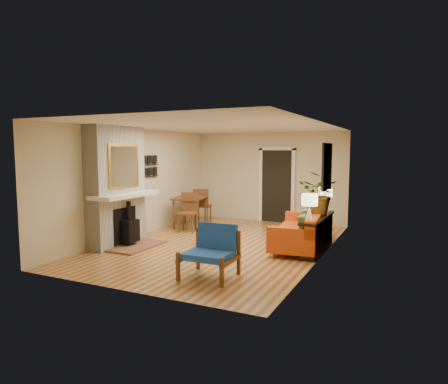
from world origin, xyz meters
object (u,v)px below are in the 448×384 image
at_px(sofa, 303,231).
at_px(houseplant, 320,193).
at_px(blue_chair, 212,248).
at_px(dining_table, 193,203).
at_px(lamp_near, 309,205).
at_px(console_table, 317,224).
at_px(ottoman, 215,234).
at_px(lamp_far, 325,196).

distance_m(sofa, houseplant, 0.88).
distance_m(blue_chair, dining_table, 4.32).
bearing_deg(lamp_near, console_table, 90.00).
distance_m(sofa, lamp_near, 1.15).
relative_size(blue_chair, houseplant, 0.93).
relative_size(dining_table, houseplant, 2.07).
bearing_deg(console_table, dining_table, 162.01).
xyz_separation_m(blue_chair, dining_table, (-2.43, 3.56, 0.19)).
xyz_separation_m(dining_table, lamp_near, (3.64, -1.91, 0.41)).
distance_m(dining_table, lamp_near, 4.13).
height_order(blue_chair, dining_table, dining_table).
bearing_deg(houseplant, ottoman, -166.79).
bearing_deg(dining_table, lamp_near, -27.72).
bearing_deg(ottoman, lamp_near, -11.23).
relative_size(blue_chair, lamp_far, 1.58).
xyz_separation_m(sofa, blue_chair, (-0.88, -2.51, 0.09)).
bearing_deg(ottoman, dining_table, 134.08).
height_order(ottoman, console_table, console_table).
xyz_separation_m(ottoman, dining_table, (-1.43, 1.47, 0.45)).
bearing_deg(houseplant, sofa, -163.57).
bearing_deg(ottoman, houseplant, 13.21).
bearing_deg(sofa, console_table, -21.22).
relative_size(blue_chair, dining_table, 0.45).
height_order(ottoman, blue_chair, blue_chair).
bearing_deg(console_table, blue_chair, -117.03).
bearing_deg(dining_table, lamp_far, -7.10).
bearing_deg(sofa, ottoman, -167.35).
height_order(blue_chair, lamp_far, lamp_far).
height_order(sofa, lamp_far, lamp_far).
distance_m(console_table, houseplant, 0.65).
bearing_deg(ottoman, console_table, 7.48).
relative_size(console_table, houseplant, 2.02).
xyz_separation_m(sofa, houseplant, (0.33, 0.10, 0.81)).
height_order(blue_chair, console_table, blue_chair).
xyz_separation_m(sofa, console_table, (0.34, -0.13, 0.20)).
height_order(lamp_near, houseplant, houseplant).
height_order(dining_table, houseplant, houseplant).
height_order(sofa, dining_table, dining_table).
bearing_deg(lamp_near, houseplant, 90.60).
relative_size(ottoman, console_table, 0.45).
xyz_separation_m(dining_table, houseplant, (3.63, -0.96, 0.53)).
xyz_separation_m(ottoman, blue_chair, (1.00, -2.09, 0.26)).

